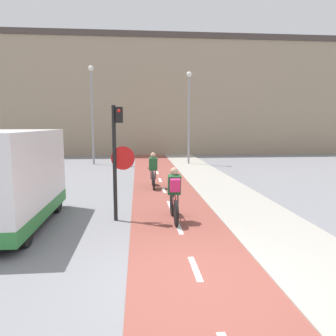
# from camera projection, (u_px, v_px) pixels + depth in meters

# --- Properties ---
(ground_plane) EXTENTS (120.00, 120.00, 0.00)m
(ground_plane) POSITION_uv_depth(u_px,v_px,m) (200.00, 282.00, 5.79)
(ground_plane) COLOR gray
(bike_lane) EXTENTS (2.59, 60.00, 0.02)m
(bike_lane) POSITION_uv_depth(u_px,v_px,m) (200.00, 281.00, 5.80)
(bike_lane) COLOR brown
(bike_lane) RESTS_ON ground_plane
(sidewalk_strip) EXTENTS (2.40, 60.00, 0.05)m
(sidewalk_strip) POSITION_uv_depth(u_px,v_px,m) (334.00, 275.00, 6.01)
(sidewalk_strip) COLOR #A8A399
(sidewalk_strip) RESTS_ON ground_plane
(building_row_background) EXTENTS (60.00, 5.20, 10.55)m
(building_row_background) POSITION_uv_depth(u_px,v_px,m) (149.00, 97.00, 30.75)
(building_row_background) COLOR gray
(building_row_background) RESTS_ON ground_plane
(traffic_light_pole) EXTENTS (0.67, 0.25, 3.29)m
(traffic_light_pole) POSITION_uv_depth(u_px,v_px,m) (117.00, 150.00, 9.23)
(traffic_light_pole) COLOR black
(traffic_light_pole) RESTS_ON ground_plane
(street_lamp_far) EXTENTS (0.36, 0.36, 6.64)m
(street_lamp_far) POSITION_uv_depth(u_px,v_px,m) (92.00, 105.00, 22.15)
(street_lamp_far) COLOR gray
(street_lamp_far) RESTS_ON ground_plane
(street_lamp_sidewalk) EXTENTS (0.36, 0.36, 6.25)m
(street_lamp_sidewalk) POSITION_uv_depth(u_px,v_px,m) (189.00, 108.00, 22.20)
(street_lamp_sidewalk) COLOR gray
(street_lamp_sidewalk) RESTS_ON ground_plane
(cyclist_near) EXTENTS (0.46, 1.78, 1.56)m
(cyclist_near) POSITION_uv_depth(u_px,v_px,m) (174.00, 196.00, 9.32)
(cyclist_near) COLOR black
(cyclist_near) RESTS_ON ground_plane
(cyclist_far) EXTENTS (0.46, 1.73, 1.55)m
(cyclist_far) POSITION_uv_depth(u_px,v_px,m) (153.00, 172.00, 14.24)
(cyclist_far) COLOR black
(cyclist_far) RESTS_ON ground_plane
(van) EXTENTS (2.08, 4.58, 2.60)m
(van) POSITION_uv_depth(u_px,v_px,m) (6.00, 181.00, 8.67)
(van) COLOR white
(van) RESTS_ON ground_plane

